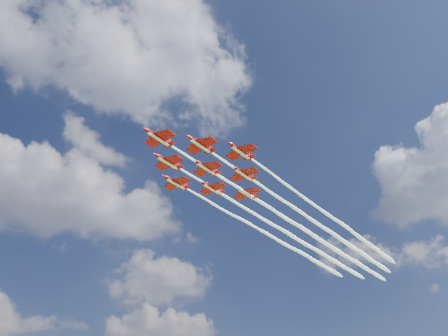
# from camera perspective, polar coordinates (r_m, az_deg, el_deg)

# --- Properties ---
(jet_lead) EXTENTS (95.63, 63.87, 2.84)m
(jet_lead) POSITION_cam_1_polar(r_m,az_deg,el_deg) (158.67, 5.67, -5.01)
(jet_lead) COLOR #AA090A
(jet_row2_port) EXTENTS (95.63, 63.87, 2.84)m
(jet_row2_port) POSITION_cam_1_polar(r_m,az_deg,el_deg) (163.09, 9.71, -5.52)
(jet_row2_port) COLOR #AA090A
(jet_row2_starb) EXTENTS (95.63, 63.87, 2.84)m
(jet_row2_starb) POSITION_cam_1_polar(r_m,az_deg,el_deg) (169.46, 5.80, -6.99)
(jet_row2_starb) COLOR #AA090A
(jet_row3_port) EXTENTS (95.63, 63.87, 2.84)m
(jet_row3_port) POSITION_cam_1_polar(r_m,az_deg,el_deg) (168.29, 13.52, -5.98)
(jet_row3_port) COLOR #AA090A
(jet_row3_centre) EXTENTS (95.63, 63.87, 2.84)m
(jet_row3_centre) POSITION_cam_1_polar(r_m,az_deg,el_deg) (173.94, 9.59, -7.42)
(jet_row3_centre) COLOR #AA090A
(jet_row3_starb) EXTENTS (95.63, 63.87, 2.84)m
(jet_row3_starb) POSITION_cam_1_polar(r_m,az_deg,el_deg) (180.44, 5.90, -8.73)
(jet_row3_starb) COLOR #AA090A
(jet_row4_port) EXTENTS (95.63, 63.87, 2.84)m
(jet_row4_port) POSITION_cam_1_polar(r_m,az_deg,el_deg) (179.13, 13.19, -7.79)
(jet_row4_port) COLOR #AA090A
(jet_row4_starb) EXTENTS (95.63, 63.87, 2.84)m
(jet_row4_starb) POSITION_cam_1_polar(r_m,az_deg,el_deg) (184.95, 9.48, -9.09)
(jet_row4_starb) COLOR #AA090A
(jet_tail) EXTENTS (95.63, 63.87, 2.84)m
(jet_tail) POSITION_cam_1_polar(r_m,az_deg,el_deg) (190.13, 12.89, -9.40)
(jet_tail) COLOR #AA090A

